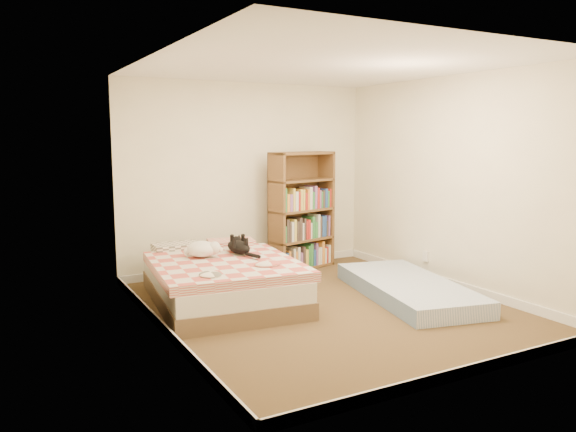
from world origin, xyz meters
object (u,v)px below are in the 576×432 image
black_cat (238,246)px  bed (220,279)px  white_dog (203,249)px  bookshelf (301,226)px  floor_mattress (408,289)px

black_cat → bed: bearing=-134.1°
bed → white_dog: bearing=143.6°
bookshelf → white_dog: bookshelf is taller
bed → bookshelf: size_ratio=1.35×
floor_mattress → white_dog: 2.34m
bed → white_dog: size_ratio=5.65×
bed → white_dog: (-0.14, 0.13, 0.33)m
bed → bookshelf: 1.86m
bed → bookshelf: (1.56, 0.95, 0.33)m
bookshelf → floor_mattress: bearing=-92.1°
floor_mattress → bed: bearing=168.4°
bookshelf → black_cat: (-1.28, -0.80, -0.02)m
floor_mattress → black_cat: bearing=160.8°
bookshelf → white_dog: 1.89m
bookshelf → black_cat: bearing=-161.7°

